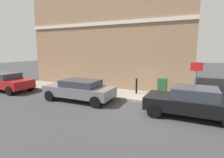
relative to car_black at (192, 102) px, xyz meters
name	(u,v)px	position (x,y,z in m)	size (l,w,h in m)	color
ground	(151,109)	(0.33, 1.89, -0.73)	(80.00, 80.00, 0.00)	#38383A
sidewalk	(79,89)	(2.33, 7.89, -0.65)	(2.40, 30.00, 0.15)	gray
corner_building	(117,39)	(6.73, 6.58, 3.36)	(6.49, 13.38, 8.18)	#937256
car_black	(192,102)	(0.00, 0.00, 0.00)	(2.00, 4.09, 1.39)	black
car_grey	(80,89)	(0.07, 6.20, -0.03)	(1.88, 4.27, 1.28)	slate
car_red	(6,81)	(-0.02, 12.80, -0.01)	(1.95, 4.30, 1.36)	maroon
utility_cabinet	(162,88)	(2.56, 1.71, -0.04)	(0.46, 0.61, 1.15)	#1E4C28
bollard_near_cabinet	(136,85)	(2.66, 3.41, -0.02)	(0.14, 0.14, 1.04)	black
bollard_far_kerb	(102,86)	(1.38, 5.38, -0.02)	(0.14, 0.14, 1.04)	black
street_sign	(196,77)	(1.52, -0.13, 0.94)	(0.08, 0.60, 2.30)	#59595B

